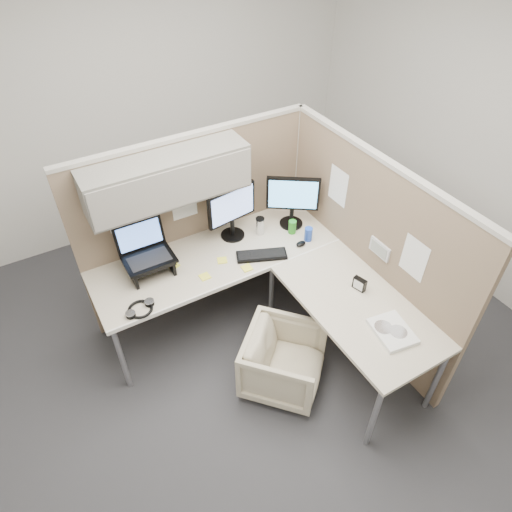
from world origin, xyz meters
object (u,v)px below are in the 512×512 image
keyboard (262,255)px  office_chair (284,359)px  desk (267,280)px  monitor_left (232,209)px

keyboard → office_chair: bearing=-83.8°
desk → keyboard: 0.24m
monitor_left → keyboard: bearing=-86.0°
office_chair → desk: bearing=33.0°
desk → monitor_left: 0.65m
keyboard → monitor_left: bearing=124.7°
monitor_left → keyboard: (0.08, -0.35, -0.26)m
monitor_left → keyboard: 0.44m
office_chair → keyboard: size_ratio=1.44×
office_chair → monitor_left: size_ratio=1.24×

